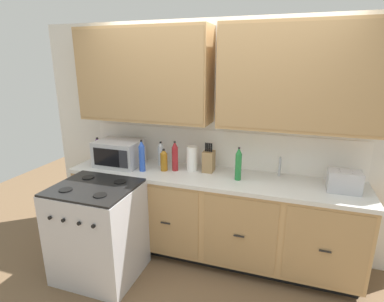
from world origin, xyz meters
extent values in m
plane|color=brown|center=(0.00, 0.00, 0.00)|extent=(8.00, 8.00, 0.00)
cube|color=white|center=(0.00, 0.62, 1.23)|extent=(4.16, 0.05, 2.46)
cube|color=white|center=(0.00, 0.60, 1.13)|extent=(2.96, 0.01, 0.40)
cube|color=tan|center=(-0.76, 0.43, 1.91)|extent=(1.43, 0.34, 0.95)
cube|color=#A58052|center=(-0.76, 0.26, 1.91)|extent=(1.40, 0.01, 0.89)
cube|color=tan|center=(0.76, 0.43, 1.91)|extent=(1.43, 0.34, 0.95)
cube|color=#A58052|center=(0.76, 0.26, 1.91)|extent=(1.40, 0.01, 0.89)
cube|color=black|center=(0.00, 0.33, 0.05)|extent=(2.90, 0.48, 0.10)
cube|color=tan|center=(0.00, 0.30, 0.50)|extent=(2.96, 0.60, 0.79)
cube|color=#A88354|center=(-1.11, 0.00, 0.50)|extent=(0.68, 0.01, 0.73)
cube|color=black|center=(-1.11, -0.02, 0.49)|extent=(0.10, 0.01, 0.01)
cube|color=#A88354|center=(-0.37, 0.00, 0.50)|extent=(0.68, 0.01, 0.73)
cube|color=black|center=(-0.37, -0.02, 0.49)|extent=(0.10, 0.01, 0.01)
cube|color=#A88354|center=(0.37, 0.00, 0.50)|extent=(0.68, 0.01, 0.73)
cube|color=black|center=(0.37, -0.02, 0.49)|extent=(0.10, 0.01, 0.01)
cube|color=#A88354|center=(1.11, 0.00, 0.50)|extent=(0.68, 0.01, 0.73)
cube|color=black|center=(1.11, -0.02, 0.49)|extent=(0.10, 0.01, 0.01)
cube|color=silver|center=(0.00, 0.30, 0.91)|extent=(2.99, 0.63, 0.04)
cube|color=#A8AAAF|center=(0.67, 0.33, 0.92)|extent=(0.56, 0.38, 0.02)
cube|color=#B7B7BC|center=(-0.94, -0.33, 0.46)|extent=(0.76, 0.66, 0.92)
cube|color=black|center=(-0.94, -0.33, 0.93)|extent=(0.74, 0.65, 0.02)
cylinder|color=black|center=(-1.12, -0.49, 0.94)|extent=(0.12, 0.12, 0.01)
cylinder|color=black|center=(-0.76, -0.49, 0.94)|extent=(0.12, 0.12, 0.01)
cylinder|color=black|center=(-1.12, -0.17, 0.94)|extent=(0.12, 0.12, 0.01)
cylinder|color=black|center=(-0.76, -0.17, 0.94)|extent=(0.12, 0.12, 0.01)
cylinder|color=black|center=(-1.16, -0.67, 0.75)|extent=(0.03, 0.02, 0.03)
cylinder|color=black|center=(-1.02, -0.67, 0.75)|extent=(0.03, 0.02, 0.03)
cylinder|color=black|center=(-0.86, -0.67, 0.75)|extent=(0.03, 0.02, 0.03)
cylinder|color=black|center=(-0.72, -0.67, 0.75)|extent=(0.03, 0.02, 0.03)
cube|color=#B7B7BC|center=(-1.04, 0.29, 1.07)|extent=(0.48, 0.36, 0.28)
cube|color=black|center=(-1.08, 0.11, 1.07)|extent=(0.31, 0.01, 0.19)
cube|color=#28282D|center=(-0.88, 0.11, 1.07)|extent=(0.10, 0.01, 0.19)
cube|color=#B7B7BC|center=(1.23, 0.30, 1.03)|extent=(0.28, 0.18, 0.19)
cube|color=black|center=(1.18, 0.30, 1.12)|extent=(0.02, 0.13, 0.01)
cube|color=black|center=(1.28, 0.30, 1.12)|extent=(0.02, 0.13, 0.01)
cube|color=#9C794E|center=(-0.05, 0.41, 1.04)|extent=(0.11, 0.14, 0.22)
cylinder|color=black|center=(-0.08, 0.40, 1.20)|extent=(0.02, 0.02, 0.09)
cylinder|color=black|center=(-0.06, 0.40, 1.20)|extent=(0.02, 0.02, 0.09)
cylinder|color=black|center=(-0.04, 0.40, 1.20)|extent=(0.02, 0.02, 0.09)
cylinder|color=black|center=(-0.02, 0.40, 1.20)|extent=(0.02, 0.02, 0.09)
cylinder|color=#B2B5BA|center=(0.67, 0.51, 1.03)|extent=(0.02, 0.02, 0.20)
cylinder|color=white|center=(-0.22, 0.39, 1.06)|extent=(0.12, 0.12, 0.26)
cylinder|color=silver|center=(-0.60, 0.44, 1.04)|extent=(0.07, 0.07, 0.22)
cone|color=silver|center=(-0.60, 0.44, 1.17)|extent=(0.06, 0.06, 0.05)
cylinder|color=black|center=(-0.60, 0.44, 1.19)|extent=(0.02, 0.02, 0.02)
cylinder|color=maroon|center=(-0.39, 0.33, 1.06)|extent=(0.06, 0.06, 0.25)
cone|color=maroon|center=(-0.39, 0.33, 1.22)|extent=(0.06, 0.06, 0.06)
cylinder|color=black|center=(-0.39, 0.33, 1.24)|extent=(0.02, 0.02, 0.02)
cylinder|color=#9E6619|center=(-0.50, 0.29, 1.03)|extent=(0.08, 0.08, 0.19)
cone|color=#9E6619|center=(-0.50, 0.29, 1.14)|extent=(0.07, 0.07, 0.05)
cylinder|color=black|center=(-0.50, 0.29, 1.16)|extent=(0.03, 0.03, 0.02)
cylinder|color=blue|center=(-0.71, 0.20, 1.07)|extent=(0.06, 0.06, 0.27)
cone|color=blue|center=(-0.71, 0.20, 1.23)|extent=(0.06, 0.06, 0.07)
cylinder|color=black|center=(-0.71, 0.20, 1.26)|extent=(0.02, 0.02, 0.02)
cylinder|color=#237A38|center=(0.29, 0.27, 1.06)|extent=(0.06, 0.06, 0.26)
cone|color=#237A38|center=(0.29, 0.27, 1.23)|extent=(0.06, 0.06, 0.07)
cylinder|color=black|center=(0.29, 0.27, 1.25)|extent=(0.02, 0.02, 0.02)
cylinder|color=#663384|center=(-1.43, 0.44, 1.03)|extent=(0.08, 0.08, 0.20)
cone|color=#663384|center=(-1.43, 0.44, 1.16)|extent=(0.07, 0.07, 0.05)
cylinder|color=black|center=(-1.43, 0.44, 1.17)|extent=(0.03, 0.03, 0.02)
camera|label=1|loc=(0.74, -2.50, 2.05)|focal=28.45mm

